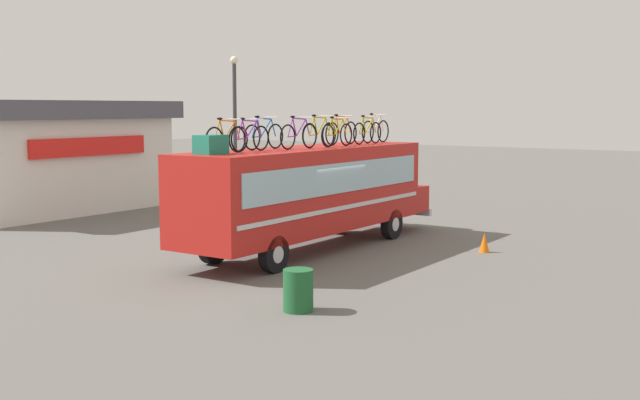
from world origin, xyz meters
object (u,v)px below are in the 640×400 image
Objects in this scene: rooftop_bicycle_1 at (227,138)px; rooftop_bicycle_9 at (376,131)px; luggage_bag_1 at (211,145)px; traffic_cone at (484,242)px; bus at (311,190)px; rooftop_bicycle_3 at (264,135)px; rooftop_bicycle_8 at (367,132)px; trash_bin at (298,290)px; rooftop_bicycle_4 at (299,135)px; street_lamp at (235,130)px; rooftop_bicycle_5 at (319,134)px; rooftop_bicycle_7 at (341,132)px; rooftop_bicycle_6 at (337,134)px; rooftop_bicycle_2 at (249,137)px.

rooftop_bicycle_1 is 0.95× the size of rooftop_bicycle_9.
traffic_cone is (6.57, -4.54, -2.96)m from luggage_bag_1.
rooftop_bicycle_1 is at bearing 177.10° from bus.
luggage_bag_1 is 0.43× the size of rooftop_bicycle_3.
trash_bin is (-8.47, -3.37, -2.95)m from rooftop_bicycle_8.
rooftop_bicycle_4 is 1.99× the size of trash_bin.
trash_bin is (-4.12, -4.09, -2.96)m from rooftop_bicycle_3.
bus is 5.23m from traffic_cone.
street_lamp is at bearing 60.20° from bus.
rooftop_bicycle_5 is 3.49m from rooftop_bicycle_9.
luggage_bag_1 is 5.81m from rooftop_bicycle_7.
street_lamp reaches higher than bus.
traffic_cone is at bearing -59.07° from rooftop_bicycle_5.
trash_bin is at bearing -159.00° from rooftop_bicycle_9.
rooftop_bicycle_7 is at bearing 99.80° from traffic_cone.
street_lamp is (8.99, 9.22, 2.92)m from trash_bin.
rooftop_bicycle_4 is at bearing 129.49° from traffic_cone.
traffic_cone is (-0.15, -4.02, -3.10)m from rooftop_bicycle_8.
rooftop_bicycle_1 is 5.22m from rooftop_bicycle_7.
rooftop_bicycle_5 is 0.80m from rooftop_bicycle_6.
rooftop_bicycle_1 is 8.11m from traffic_cone.
rooftop_bicycle_8 is at bearing -7.07° from bus.
rooftop_bicycle_4 is (1.74, -0.35, 0.01)m from rooftop_bicycle_2.
rooftop_bicycle_9 is 5.36m from traffic_cone.
rooftop_bicycle_7 is (1.73, 0.06, 1.63)m from bus.
rooftop_bicycle_3 is at bearing 174.63° from rooftop_bicycle_7.
rooftop_bicycle_6 is 8.02m from trash_bin.
rooftop_bicycle_9 is at bearing 21.00° from trash_bin.
trash_bin is at bearing -158.29° from rooftop_bicycle_8.
street_lamp is at bearing 84.93° from rooftop_bicycle_8.
street_lamp is at bearing 45.73° from trash_bin.
rooftop_bicycle_6 is 2.70m from rooftop_bicycle_9.
bus is at bearing 32.42° from trash_bin.
traffic_cone is (8.32, -0.65, -0.15)m from trash_bin.
rooftop_bicycle_2 is 0.28× the size of street_lamp.
rooftop_bicycle_5 is at bearing 30.35° from trash_bin.
luggage_bag_1 reaches higher than bus.
rooftop_bicycle_8 reaches higher than rooftop_bicycle_2.
rooftop_bicycle_8 reaches higher than trash_bin.
rooftop_bicycle_6 is 0.98× the size of rooftop_bicycle_8.
rooftop_bicycle_4 is 2.66m from rooftop_bicycle_7.
rooftop_bicycle_6 reaches higher than traffic_cone.
rooftop_bicycle_4 reaches higher than traffic_cone.
rooftop_bicycle_2 is at bearing -2.54° from luggage_bag_1.
street_lamp is (-0.37, 5.63, -0.05)m from rooftop_bicycle_9.
rooftop_bicycle_8 is at bearing -1.47° from rooftop_bicycle_5.
rooftop_bicycle_6 is (0.80, -0.09, -0.02)m from rooftop_bicycle_5.
luggage_bag_1 is 3.19m from rooftop_bicycle_4.
rooftop_bicycle_4 reaches higher than bus.
rooftop_bicycle_1 is 1.79m from rooftop_bicycle_3.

